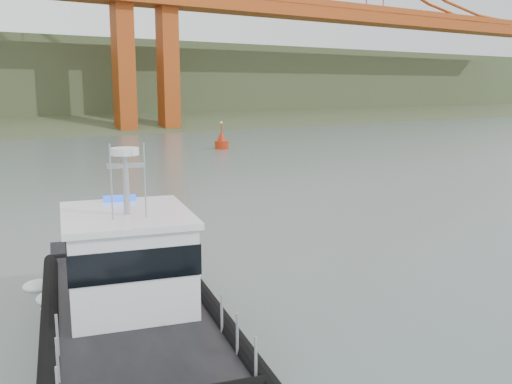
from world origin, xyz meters
The scene contains 3 objects.
ground centered at (0.00, 0.00, 0.00)m, with size 400.00×400.00×0.00m, color slate.
patrol_boat centered at (-11.58, -1.55, 1.52)m, with size 7.57×13.24×6.07m.
nav_buoy centered at (18.48, 44.28, 0.95)m, with size 1.73×1.73×3.60m.
Camera 1 is at (-17.38, -16.79, 7.53)m, focal length 40.00 mm.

